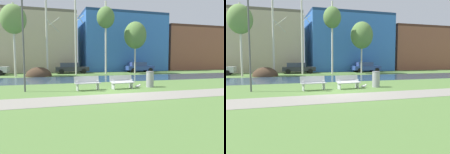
# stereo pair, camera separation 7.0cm
# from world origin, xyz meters

# --- Properties ---
(ground_plane) EXTENTS (120.00, 120.00, 0.00)m
(ground_plane) POSITION_xyz_m (0.00, 10.00, 0.00)
(ground_plane) COLOR #517538
(paved_path_strip) EXTENTS (60.00, 2.30, 0.01)m
(paved_path_strip) POSITION_xyz_m (0.00, -1.99, 0.01)
(paved_path_strip) COLOR gray
(paved_path_strip) RESTS_ON ground
(river_band) EXTENTS (80.00, 6.64, 0.01)m
(river_band) POSITION_xyz_m (0.00, 8.41, 0.00)
(river_band) COLOR #2D475B
(river_band) RESTS_ON ground
(soil_mound) EXTENTS (2.83, 2.43, 2.07)m
(soil_mound) POSITION_xyz_m (-4.44, 12.92, 0.00)
(soil_mound) COLOR #423021
(soil_mound) RESTS_ON ground
(bench_left) EXTENTS (1.66, 0.75, 0.87)m
(bench_left) POSITION_xyz_m (-1.16, 1.02, 0.47)
(bench_left) COLOR #B2B5B7
(bench_left) RESTS_ON ground
(bench_right) EXTENTS (1.66, 0.75, 0.87)m
(bench_right) POSITION_xyz_m (1.13, 1.02, 0.47)
(bench_right) COLOR #B2B5B7
(bench_right) RESTS_ON ground
(trash_bin) EXTENTS (0.55, 0.55, 1.10)m
(trash_bin) POSITION_xyz_m (3.25, 1.18, 0.57)
(trash_bin) COLOR gray
(trash_bin) RESTS_ON ground
(seagull) EXTENTS (0.46, 0.17, 0.27)m
(seagull) POSITION_xyz_m (2.25, 0.97, 0.13)
(seagull) COLOR white
(seagull) RESTS_ON ground
(streetlamp) EXTENTS (0.32, 0.32, 5.81)m
(streetlamp) POSITION_xyz_m (-4.84, 1.49, 3.83)
(streetlamp) COLOR #4C4C51
(streetlamp) RESTS_ON ground
(birch_far_left) EXTENTS (2.70, 2.70, 8.10)m
(birch_far_left) POSITION_xyz_m (-6.94, 13.80, 6.28)
(birch_far_left) COLOR beige
(birch_far_left) RESTS_ON ground
(birch_left) EXTENTS (1.61, 2.92, 9.35)m
(birch_left) POSITION_xyz_m (-3.45, 13.55, 4.74)
(birch_left) COLOR beige
(birch_left) RESTS_ON ground
(birch_center_left) EXTENTS (1.16, 2.01, 9.20)m
(birch_center_left) POSITION_xyz_m (-0.07, 14.48, 4.69)
(birch_center_left) COLOR beige
(birch_center_left) RESTS_ON ground
(birch_center) EXTENTS (2.27, 2.27, 9.23)m
(birch_center) POSITION_xyz_m (3.74, 14.38, 7.12)
(birch_center) COLOR beige
(birch_center) RESTS_ON ground
(birch_center_right) EXTENTS (2.99, 2.99, 6.91)m
(birch_center_right) POSITION_xyz_m (7.85, 14.42, 5.10)
(birch_center_right) COLOR beige
(birch_center_right) RESTS_ON ground
(parked_sedan_second_dark) EXTENTS (4.42, 2.17, 1.43)m
(parked_sedan_second_dark) POSITION_xyz_m (-0.40, 16.83, 0.76)
(parked_sedan_second_dark) COLOR #282B30
(parked_sedan_second_dark) RESTS_ON ground
(parked_hatch_third_blue) EXTENTS (4.14, 2.19, 1.46)m
(parked_hatch_third_blue) POSITION_xyz_m (9.46, 16.68, 0.77)
(parked_hatch_third_blue) COLOR #2D4793
(parked_hatch_third_blue) RESTS_ON ground
(building_beige_block) EXTENTS (15.02, 9.09, 8.98)m
(building_beige_block) POSITION_xyz_m (-6.76, 23.68, 4.49)
(building_beige_block) COLOR #BCAD8E
(building_beige_block) RESTS_ON ground
(building_blue_store) EXTENTS (13.58, 8.52, 9.34)m
(building_blue_store) POSITION_xyz_m (8.75, 22.70, 4.67)
(building_blue_store) COLOR #3870C6
(building_blue_store) RESTS_ON ground
(building_brick_low) EXTENTS (14.52, 7.60, 7.87)m
(building_brick_low) POSITION_xyz_m (23.59, 22.83, 3.93)
(building_brick_low) COLOR brown
(building_brick_low) RESTS_ON ground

